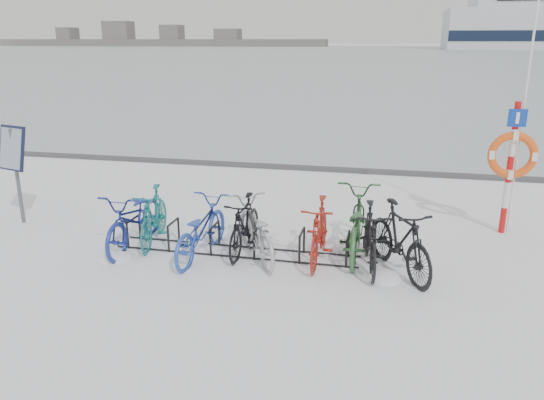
{
  "coord_description": "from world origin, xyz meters",
  "views": [
    {
      "loc": [
        2.31,
        -7.71,
        3.33
      ],
      "look_at": [
        0.46,
        0.6,
        0.75
      ],
      "focal_mm": 35.0,
      "sensor_mm": 36.0,
      "label": 1
    }
  ],
  "objects": [
    {
      "name": "ground",
      "position": [
        0.0,
        0.0,
        0.0
      ],
      "size": [
        900.0,
        900.0,
        0.0
      ],
      "primitive_type": "plane",
      "color": "white",
      "rests_on": "ground"
    },
    {
      "name": "snow_drifts",
      "position": [
        0.31,
        -0.06,
        0.0
      ],
      "size": [
        5.61,
        1.9,
        0.2
      ],
      "color": "white",
      "rests_on": "ground"
    },
    {
      "name": "bike_0",
      "position": [
        -1.72,
        -0.07,
        0.51
      ],
      "size": [
        0.71,
        1.97,
        1.03
      ],
      "primitive_type": "imported",
      "rotation": [
        0.0,
        0.0,
        0.02
      ],
      "color": "navy",
      "rests_on": "ground"
    },
    {
      "name": "lifebuoy_station",
      "position": [
        4.41,
        1.89,
        1.42
      ],
      "size": [
        0.82,
        0.23,
        4.25
      ],
      "color": "red",
      "rests_on": "ground"
    },
    {
      "name": "bike_2",
      "position": [
        -0.52,
        -0.23,
        0.48
      ],
      "size": [
        0.78,
        1.86,
        0.95
      ],
      "primitive_type": "imported",
      "rotation": [
        0.0,
        0.0,
        3.06
      ],
      "color": "#2849AB",
      "rests_on": "ground"
    },
    {
      "name": "ice_sheet",
      "position": [
        0.0,
        155.0,
        0.01
      ],
      "size": [
        400.0,
        298.0,
        0.02
      ],
      "primitive_type": "cube",
      "color": "#A4B2B9",
      "rests_on": "ground"
    },
    {
      "name": "quay_edge",
      "position": [
        0.0,
        5.9,
        0.05
      ],
      "size": [
        400.0,
        0.25,
        0.1
      ],
      "primitive_type": "cube",
      "color": "#3F3F42",
      "rests_on": "ground"
    },
    {
      "name": "bike_rack",
      "position": [
        0.0,
        0.0,
        0.18
      ],
      "size": [
        4.0,
        0.48,
        0.46
      ],
      "color": "black",
      "rests_on": "ground"
    },
    {
      "name": "bike_8",
      "position": [
        2.57,
        -0.19,
        0.54
      ],
      "size": [
        1.3,
        1.83,
        1.08
      ],
      "primitive_type": "imported",
      "rotation": [
        0.0,
        0.0,
        0.49
      ],
      "color": "black",
      "rests_on": "ground"
    },
    {
      "name": "bike_1",
      "position": [
        -1.5,
        0.17,
        0.49
      ],
      "size": [
        0.73,
        1.69,
        0.98
      ],
      "primitive_type": "imported",
      "rotation": [
        0.0,
        0.0,
        0.17
      ],
      "color": "#166D6D",
      "rests_on": "ground"
    },
    {
      "name": "bike_4",
      "position": [
        0.34,
        -0.09,
        0.48
      ],
      "size": [
        1.47,
        1.89,
        0.96
      ],
      "primitive_type": "imported",
      "rotation": [
        0.0,
        0.0,
        3.67
      ],
      "color": "#9FA1A6",
      "rests_on": "ground"
    },
    {
      "name": "bike_5",
      "position": [
        1.35,
        0.01,
        0.5
      ],
      "size": [
        0.48,
        1.67,
        1.0
      ],
      "primitive_type": "imported",
      "rotation": [
        0.0,
        0.0,
        -0.0
      ],
      "color": "maroon",
      "rests_on": "ground"
    },
    {
      "name": "info_board",
      "position": [
        -4.37,
        0.52,
        1.33
      ],
      "size": [
        0.66,
        0.39,
        1.85
      ],
      "rotation": [
        0.0,
        0.0,
        -0.28
      ],
      "color": "#595B5E",
      "rests_on": "ground"
    },
    {
      "name": "shoreline",
      "position": [
        -122.02,
        260.0,
        2.79
      ],
      "size": [
        180.0,
        12.0,
        9.5
      ],
      "color": "#525252",
      "rests_on": "ground"
    },
    {
      "name": "bike_7",
      "position": [
        2.14,
        -0.09,
        0.5
      ],
      "size": [
        0.69,
        1.72,
        1.01
      ],
      "primitive_type": "imported",
      "rotation": [
        0.0,
        0.0,
        0.13
      ],
      "color": "black",
      "rests_on": "ground"
    },
    {
      "name": "bike_6",
      "position": [
        1.88,
        0.42,
        0.54
      ],
      "size": [
        0.75,
        2.06,
        1.08
      ],
      "primitive_type": "imported",
      "rotation": [
        0.0,
        0.0,
        3.16
      ],
      "color": "#2E5F32",
      "rests_on": "ground"
    },
    {
      "name": "bike_3",
      "position": [
        0.12,
        0.11,
        0.48
      ],
      "size": [
        0.49,
        1.6,
        0.95
      ],
      "primitive_type": "imported",
      "rotation": [
        0.0,
        0.0,
        -0.03
      ],
      "color": "black",
      "rests_on": "ground"
    }
  ]
}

